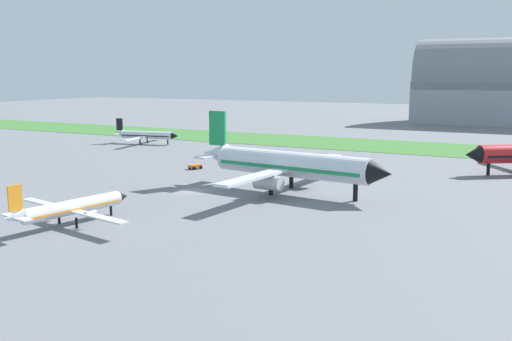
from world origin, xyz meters
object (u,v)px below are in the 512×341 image
Objects in this scene: airplane_taxiing_turboprop at (146,135)px; airplane_midfield_jet at (288,164)px; airplane_foreground_turboprop at (71,207)px; baggage_cart_near_gate at (195,166)px.

airplane_taxiing_turboprop is 0.64× the size of airplane_midfield_jet.
airplane_taxiing_turboprop is 85.50m from airplane_foreground_turboprop.
airplane_taxiing_turboprop is 46.05m from baggage_cart_near_gate.
airplane_taxiing_turboprop is 1.10× the size of airplane_foreground_turboprop.
airplane_foreground_turboprop is 44.38m from baggage_cart_near_gate.
airplane_foreground_turboprop is at bearing -110.79° from airplane_midfield_jet.
baggage_cart_near_gate is at bearing 23.69° from airplane_foreground_turboprop.
baggage_cart_near_gate is at bearing -49.98° from airplane_taxiing_turboprop.
baggage_cart_near_gate is (-25.94, 12.12, -3.98)m from airplane_midfield_jet.
airplane_midfield_jet is at bearing -44.56° from airplane_taxiing_turboprop.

